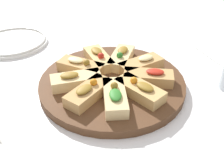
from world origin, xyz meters
TOP-DOWN VIEW (x-y plane):
  - ground_plane at (0.00, 0.00)m, footprint 3.00×3.00m
  - serving_board at (0.00, 0.00)m, footprint 0.37×0.37m
  - focaccia_slice_0 at (-0.07, 0.06)m, footprint 0.12×0.11m
  - focaccia_slice_1 at (-0.09, -0.00)m, footprint 0.12×0.05m
  - focaccia_slice_2 at (-0.07, -0.06)m, footprint 0.12×0.11m
  - focaccia_slice_3 at (-0.02, -0.09)m, footprint 0.07×0.13m
  - focaccia_slice_4 at (0.04, -0.08)m, footprint 0.10×0.13m
  - focaccia_slice_5 at (0.08, -0.03)m, footprint 0.13×0.09m
  - focaccia_slice_6 at (0.09, 0.03)m, footprint 0.13×0.09m
  - focaccia_slice_7 at (0.04, 0.08)m, footprint 0.10×0.13m
  - focaccia_slice_8 at (-0.02, 0.09)m, footprint 0.07×0.13m
  - plate_right at (0.27, 0.31)m, footprint 0.23×0.23m
  - napkin_stack at (0.16, -0.36)m, footprint 0.17×0.15m

SIDE VIEW (x-z plane):
  - ground_plane at x=0.00m, z-range 0.00..0.00m
  - napkin_stack at x=0.16m, z-range 0.00..0.01m
  - plate_right at x=0.27m, z-range 0.00..0.02m
  - serving_board at x=0.00m, z-range 0.00..0.02m
  - focaccia_slice_3 at x=-0.02m, z-range 0.02..0.05m
  - focaccia_slice_4 at x=0.04m, z-range 0.02..0.05m
  - focaccia_slice_8 at x=-0.02m, z-range 0.02..0.05m
  - focaccia_slice_0 at x=-0.07m, z-range 0.02..0.06m
  - focaccia_slice_1 at x=-0.09m, z-range 0.02..0.06m
  - focaccia_slice_2 at x=-0.07m, z-range 0.02..0.06m
  - focaccia_slice_5 at x=0.08m, z-range 0.02..0.06m
  - focaccia_slice_6 at x=0.09m, z-range 0.02..0.06m
  - focaccia_slice_7 at x=0.04m, z-range 0.02..0.06m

